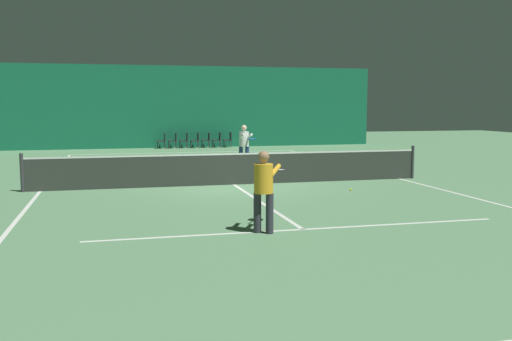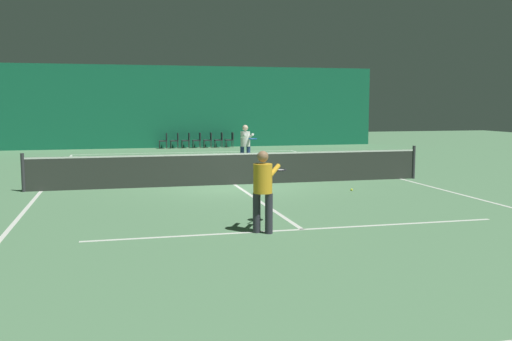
# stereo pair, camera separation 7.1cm
# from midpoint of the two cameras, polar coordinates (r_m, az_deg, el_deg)

# --- Properties ---
(ground_plane) EXTENTS (60.00, 60.00, 0.00)m
(ground_plane) POSITION_cam_midpoint_polar(r_m,az_deg,el_deg) (17.17, -2.04, -1.41)
(ground_plane) COLOR #56845B
(backdrop_curtain) EXTENTS (23.00, 0.12, 4.54)m
(backdrop_curtain) POSITION_cam_midpoint_polar(r_m,az_deg,el_deg) (32.21, -7.73, 6.33)
(backdrop_curtain) COLOR #146042
(backdrop_curtain) RESTS_ON ground
(court_line_baseline_far) EXTENTS (11.00, 0.10, 0.00)m
(court_line_baseline_far) POSITION_cam_midpoint_polar(r_m,az_deg,el_deg) (28.85, -6.91, 1.80)
(court_line_baseline_far) COLOR silver
(court_line_baseline_far) RESTS_ON ground
(court_line_service_far) EXTENTS (8.25, 0.10, 0.00)m
(court_line_service_far) POSITION_cam_midpoint_polar(r_m,az_deg,el_deg) (23.43, -5.26, 0.72)
(court_line_service_far) COLOR silver
(court_line_service_far) RESTS_ON ground
(court_line_service_near) EXTENTS (8.25, 0.10, 0.00)m
(court_line_service_near) POSITION_cam_midpoint_polar(r_m,az_deg,el_deg) (11.08, 4.83, -5.89)
(court_line_service_near) COLOR silver
(court_line_service_near) RESTS_ON ground
(court_line_sideline_left) EXTENTS (0.10, 23.80, 0.00)m
(court_line_sideline_left) POSITION_cam_midpoint_polar(r_m,az_deg,el_deg) (16.93, -20.58, -1.94)
(court_line_sideline_left) COLOR silver
(court_line_sideline_left) RESTS_ON ground
(court_line_sideline_right) EXTENTS (0.10, 23.80, 0.00)m
(court_line_sideline_right) POSITION_cam_midpoint_polar(r_m,az_deg,el_deg) (19.06, 14.36, -0.81)
(court_line_sideline_right) COLOR silver
(court_line_sideline_right) RESTS_ON ground
(court_line_centre) EXTENTS (0.10, 12.80, 0.00)m
(court_line_centre) POSITION_cam_midpoint_polar(r_m,az_deg,el_deg) (17.17, -2.04, -1.41)
(court_line_centre) COLOR silver
(court_line_centre) RESTS_ON ground
(tennis_net) EXTENTS (12.00, 0.10, 1.07)m
(tennis_net) POSITION_cam_midpoint_polar(r_m,az_deg,el_deg) (17.11, -2.04, 0.28)
(tennis_net) COLOR #2D332D
(tennis_net) RESTS_ON ground
(player_near) EXTENTS (1.00, 1.27, 1.55)m
(player_near) POSITION_cam_midpoint_polar(r_m,az_deg,el_deg) (10.63, 0.96, -1.47)
(player_near) COLOR #2D2D38
(player_near) RESTS_ON ground
(player_far) EXTENTS (0.44, 1.34, 1.61)m
(player_far) POSITION_cam_midpoint_polar(r_m,az_deg,el_deg) (21.98, -0.95, 2.81)
(player_far) COLOR navy
(player_far) RESTS_ON ground
(courtside_chair_0) EXTENTS (0.44, 0.44, 0.84)m
(courtside_chair_0) POSITION_cam_midpoint_polar(r_m,az_deg,el_deg) (31.63, -9.09, 3.07)
(courtside_chair_0) COLOR #2D2D2D
(courtside_chair_0) RESTS_ON ground
(courtside_chair_1) EXTENTS (0.44, 0.44, 0.84)m
(courtside_chair_1) POSITION_cam_midpoint_polar(r_m,az_deg,el_deg) (31.69, -7.98, 3.09)
(courtside_chair_1) COLOR #2D2D2D
(courtside_chair_1) RESTS_ON ground
(courtside_chair_2) EXTENTS (0.44, 0.44, 0.84)m
(courtside_chair_2) POSITION_cam_midpoint_polar(r_m,az_deg,el_deg) (31.76, -6.88, 3.12)
(courtside_chair_2) COLOR #2D2D2D
(courtside_chair_2) RESTS_ON ground
(courtside_chair_3) EXTENTS (0.44, 0.44, 0.84)m
(courtside_chair_3) POSITION_cam_midpoint_polar(r_m,az_deg,el_deg) (31.84, -5.78, 3.14)
(courtside_chair_3) COLOR #2D2D2D
(courtside_chair_3) RESTS_ON ground
(courtside_chair_4) EXTENTS (0.44, 0.44, 0.84)m
(courtside_chair_4) POSITION_cam_midpoint_polar(r_m,az_deg,el_deg) (31.93, -4.68, 3.16)
(courtside_chair_4) COLOR #2D2D2D
(courtside_chair_4) RESTS_ON ground
(courtside_chair_5) EXTENTS (0.44, 0.44, 0.84)m
(courtside_chair_5) POSITION_cam_midpoint_polar(r_m,az_deg,el_deg) (32.04, -3.60, 3.18)
(courtside_chair_5) COLOR #2D2D2D
(courtside_chair_5) RESTS_ON ground
(courtside_chair_6) EXTENTS (0.44, 0.44, 0.84)m
(courtside_chair_6) POSITION_cam_midpoint_polar(r_m,az_deg,el_deg) (32.15, -2.52, 3.20)
(courtside_chair_6) COLOR #2D2D2D
(courtside_chair_6) RESTS_ON ground
(tennis_ball) EXTENTS (0.07, 0.07, 0.07)m
(tennis_ball) POSITION_cam_midpoint_polar(r_m,az_deg,el_deg) (16.13, 9.66, -1.91)
(tennis_ball) COLOR #D1DB33
(tennis_ball) RESTS_ON ground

